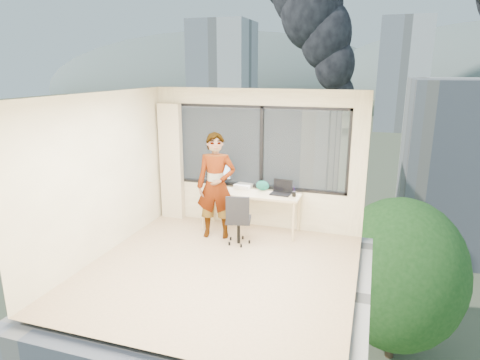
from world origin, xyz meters
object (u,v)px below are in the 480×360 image
at_px(monitor, 219,174).
at_px(laptop, 281,188).
at_px(chair, 239,218).
at_px(handbag, 262,186).
at_px(desk, 251,211).
at_px(person, 216,186).
at_px(game_console, 243,186).

relative_size(monitor, laptop, 1.38).
xyz_separation_m(chair, handbag, (0.20, 0.80, 0.38)).
xyz_separation_m(desk, chair, (-0.04, -0.63, 0.08)).
bearing_deg(desk, person, -139.03).
xyz_separation_m(person, monitor, (-0.16, 0.58, 0.07)).
relative_size(monitor, handbag, 2.11).
height_order(chair, monitor, monitor).
xyz_separation_m(desk, laptop, (0.55, 0.03, 0.49)).
height_order(monitor, handbag, monitor).
distance_m(desk, laptop, 0.73).
bearing_deg(laptop, game_console, 171.06).
distance_m(person, laptop, 1.16).
height_order(chair, person, person).
bearing_deg(laptop, handbag, 164.70).
xyz_separation_m(person, game_console, (0.29, 0.67, -0.16)).
relative_size(game_console, laptop, 0.81).
height_order(person, handbag, person).
bearing_deg(desk, chair, -93.18).
relative_size(desk, chair, 1.96).
bearing_deg(game_console, monitor, -159.43).
distance_m(monitor, laptop, 1.24).
bearing_deg(game_console, desk, -35.45).
distance_m(person, handbag, 0.92).
relative_size(chair, game_console, 3.02).
bearing_deg(monitor, person, -71.41).
relative_size(desk, monitor, 3.47).
distance_m(person, monitor, 0.61).
relative_size(person, laptop, 5.00).
bearing_deg(game_console, chair, -67.69).
height_order(person, laptop, person).
bearing_deg(desk, handbag, 45.16).
bearing_deg(laptop, chair, -125.99).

